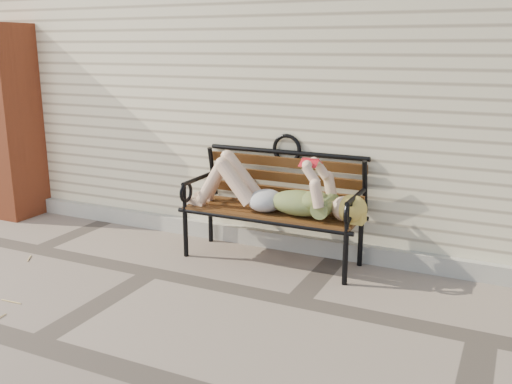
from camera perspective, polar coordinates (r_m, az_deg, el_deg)
The scene contains 6 objects.
ground at distance 4.73m, azimuth -10.34°, elevation -7.93°, with size 80.00×80.00×0.00m, color #7B6B5F.
house_wall at distance 7.03m, azimuth 3.69°, elevation 12.14°, with size 8.00×4.00×3.00m, color beige.
foundation_strip at distance 5.46m, azimuth -4.48°, elevation -3.78°, with size 8.00×0.10×0.15m, color #ADAA9D.
brick_pillar at distance 6.55m, azimuth -23.55°, elevation 6.42°, with size 0.50×0.50×2.00m, color #A44525.
garden_bench at distance 4.81m, azimuth 2.04°, elevation 0.06°, with size 1.62×0.64×1.05m.
reading_woman at distance 4.68m, azimuth 1.57°, elevation 0.11°, with size 1.53×0.35×0.48m.
Camera 1 is at (2.60, -3.52, 1.78)m, focal length 40.00 mm.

